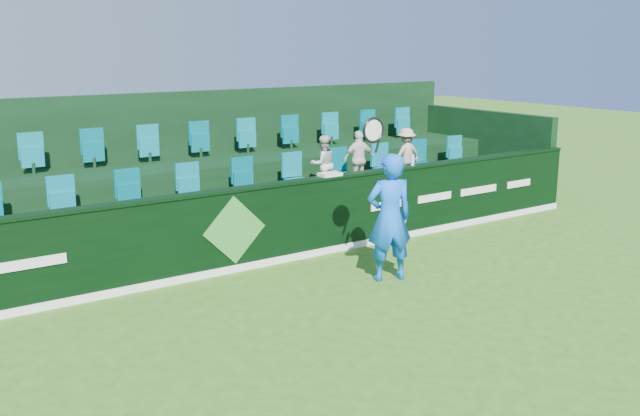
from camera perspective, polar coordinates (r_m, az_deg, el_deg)
ground at (r=8.50m, az=5.87°, el=-11.95°), size 60.00×60.00×0.00m
sponsor_hoarding at (r=11.42m, az=-7.10°, el=-1.77°), size 16.00×0.25×1.35m
stand_tier_front at (r=12.45m, az=-9.42°, el=-1.91°), size 16.00×2.00×0.80m
stand_tier_back at (r=14.09m, az=-12.76°, el=0.75°), size 16.00×1.80×1.30m
stand_rear at (r=14.39m, az=-13.54°, el=3.27°), size 16.00×4.10×2.60m
seat_row_front at (r=12.64m, az=-10.31°, el=1.55°), size 13.50×0.50×0.60m
seat_row_back at (r=14.20m, az=-13.41°, el=4.71°), size 13.50×0.50×0.60m
tennis_player at (r=10.89m, az=5.57°, el=-0.70°), size 1.08×0.67×2.60m
spectator_left at (r=13.51m, az=0.25°, el=3.55°), size 0.58×0.48×1.08m
spectator_middle at (r=14.01m, az=3.14°, el=3.94°), size 0.69×0.39×1.12m
spectator_right at (r=14.77m, az=6.88°, el=4.27°), size 0.70×0.41×1.08m
towel at (r=12.24m, az=0.79°, el=2.71°), size 0.38×0.24×0.06m
drinks_bottle at (r=13.39m, az=7.42°, el=3.83°), size 0.06×0.06×0.20m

